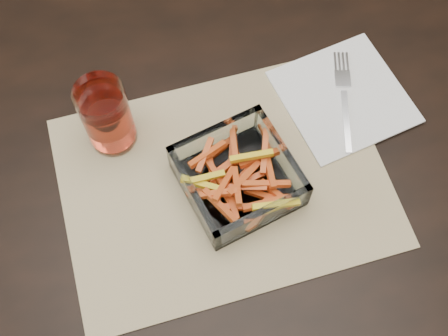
# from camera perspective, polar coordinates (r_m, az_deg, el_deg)

# --- Properties ---
(dining_table) EXTENTS (1.60, 0.90, 0.75)m
(dining_table) POSITION_cam_1_polar(r_m,az_deg,el_deg) (0.89, 3.42, -0.49)
(dining_table) COLOR black
(dining_table) RESTS_ON ground
(placemat) EXTENTS (0.48, 0.37, 0.00)m
(placemat) POSITION_cam_1_polar(r_m,az_deg,el_deg) (0.79, 0.01, -1.35)
(placemat) COLOR tan
(placemat) RESTS_ON dining_table
(glass_bowl) EXTENTS (0.18, 0.18, 0.06)m
(glass_bowl) POSITION_cam_1_polar(r_m,az_deg,el_deg) (0.76, 1.41, -1.00)
(glass_bowl) COLOR white
(glass_bowl) RESTS_ON placemat
(tumbler) EXTENTS (0.07, 0.07, 0.12)m
(tumbler) POSITION_cam_1_polar(r_m,az_deg,el_deg) (0.79, -11.79, 5.03)
(tumbler) COLOR white
(tumbler) RESTS_ON placemat
(napkin) EXTENTS (0.21, 0.21, 0.00)m
(napkin) POSITION_cam_1_polar(r_m,az_deg,el_deg) (0.87, 12.05, 7.10)
(napkin) COLOR white
(napkin) RESTS_ON placemat
(fork) EXTENTS (0.05, 0.17, 0.00)m
(fork) POSITION_cam_1_polar(r_m,az_deg,el_deg) (0.86, 12.11, 7.09)
(fork) COLOR silver
(fork) RESTS_ON napkin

